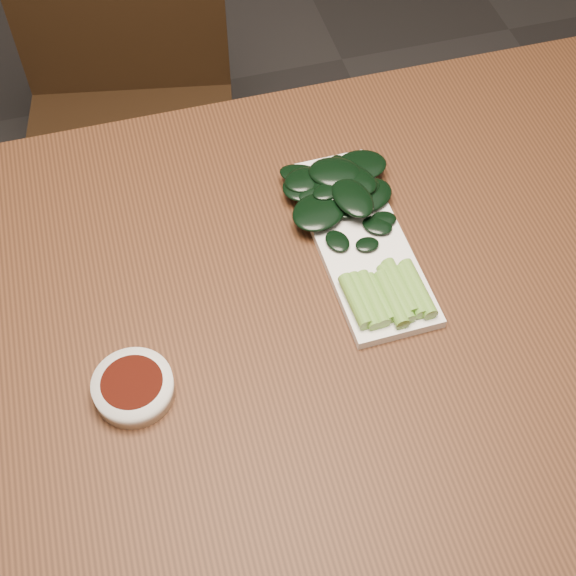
{
  "coord_description": "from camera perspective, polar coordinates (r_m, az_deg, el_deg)",
  "views": [
    {
      "loc": [
        -0.13,
        -0.54,
        1.59
      ],
      "look_at": [
        0.02,
        0.03,
        0.76
      ],
      "focal_mm": 50.0,
      "sensor_mm": 36.0,
      "label": 1
    }
  ],
  "objects": [
    {
      "name": "gai_lan",
      "position": [
        1.08,
        4.43,
        5.34
      ],
      "size": [
        0.17,
        0.31,
        0.03
      ],
      "color": "#6BA137",
      "rests_on": "serving_plate"
    },
    {
      "name": "table",
      "position": [
        1.07,
        -0.88,
        -3.87
      ],
      "size": [
        1.4,
        0.8,
        0.75
      ],
      "color": "#452513",
      "rests_on": "ground"
    },
    {
      "name": "ground",
      "position": [
        1.69,
        -0.58,
        -16.05
      ],
      "size": [
        6.0,
        6.0,
        0.0
      ],
      "primitive_type": "plane",
      "color": "#2B2928",
      "rests_on": "ground"
    },
    {
      "name": "chair_far",
      "position": [
        1.68,
        -11.34,
        12.35
      ],
      "size": [
        0.49,
        0.49,
        0.89
      ],
      "rotation": [
        0.0,
        0.0,
        -0.19
      ],
      "color": "black",
      "rests_on": "ground"
    },
    {
      "name": "sauce_bowl",
      "position": [
        0.96,
        -10.94,
        -6.95
      ],
      "size": [
        0.09,
        0.09,
        0.03
      ],
      "color": "white",
      "rests_on": "table"
    },
    {
      "name": "serving_plate",
      "position": [
        1.07,
        5.15,
        3.33
      ],
      "size": [
        0.12,
        0.31,
        0.01
      ],
      "rotation": [
        0.0,
        0.0,
        0.02
      ],
      "color": "white",
      "rests_on": "table"
    }
  ]
}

